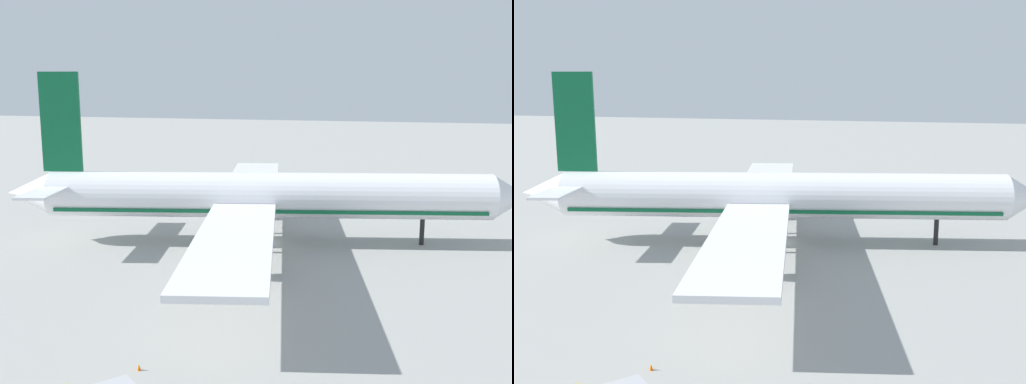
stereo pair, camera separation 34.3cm
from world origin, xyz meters
TOP-DOWN VIEW (x-y plane):
  - ground_plane at (0.00, 0.00)m, footprint 600.00×600.00m
  - airliner at (-1.32, -0.20)m, footprint 78.23×81.94m
  - traffic_cone_0 at (-0.89, -42.06)m, footprint 0.36×0.36m
  - traffic_cone_1 at (-37.05, 18.99)m, footprint 0.36×0.36m
  - traffic_cone_2 at (31.29, 42.05)m, footprint 0.36×0.36m
  - traffic_cone_4 at (29.09, 32.49)m, footprint 0.36×0.36m

SIDE VIEW (x-z plane):
  - ground_plane at x=0.00m, z-range 0.00..0.00m
  - traffic_cone_0 at x=-0.89m, z-range 0.00..0.55m
  - traffic_cone_1 at x=-37.05m, z-range 0.00..0.55m
  - traffic_cone_2 at x=31.29m, z-range 0.00..0.55m
  - traffic_cone_4 at x=29.09m, z-range 0.00..0.55m
  - airliner at x=-1.32m, z-range -5.62..20.06m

